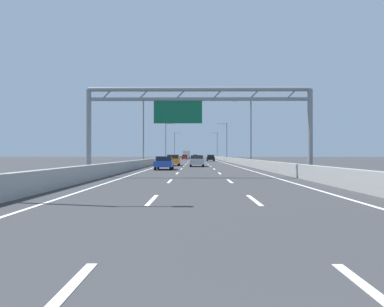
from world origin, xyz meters
The scene contains 55 objects.
ground_plane centered at (0.00, 100.00, 0.00)m, with size 260.00×260.00×0.00m, color #38383A.
lane_dash_left_0 centered at (-1.80, 3.50, 0.01)m, with size 0.16×3.00×0.01m, color white.
lane_dash_left_1 centered at (-1.80, 12.50, 0.01)m, with size 0.16×3.00×0.01m, color white.
lane_dash_left_2 centered at (-1.80, 21.50, 0.01)m, with size 0.16×3.00×0.01m, color white.
lane_dash_left_3 centered at (-1.80, 30.50, 0.01)m, with size 0.16×3.00×0.01m, color white.
lane_dash_left_4 centered at (-1.80, 39.50, 0.01)m, with size 0.16×3.00×0.01m, color white.
lane_dash_left_5 centered at (-1.80, 48.50, 0.01)m, with size 0.16×3.00×0.01m, color white.
lane_dash_left_6 centered at (-1.80, 57.50, 0.01)m, with size 0.16×3.00×0.01m, color white.
lane_dash_left_7 centered at (-1.80, 66.50, 0.01)m, with size 0.16×3.00×0.01m, color white.
lane_dash_left_8 centered at (-1.80, 75.50, 0.01)m, with size 0.16×3.00×0.01m, color white.
lane_dash_left_9 centered at (-1.80, 84.50, 0.01)m, with size 0.16×3.00×0.01m, color white.
lane_dash_left_10 centered at (-1.80, 93.50, 0.01)m, with size 0.16×3.00×0.01m, color white.
lane_dash_left_11 centered at (-1.80, 102.50, 0.01)m, with size 0.16×3.00×0.01m, color white.
lane_dash_left_12 centered at (-1.80, 111.50, 0.01)m, with size 0.16×3.00×0.01m, color white.
lane_dash_left_13 centered at (-1.80, 120.50, 0.01)m, with size 0.16×3.00×0.01m, color white.
lane_dash_left_14 centered at (-1.80, 129.50, 0.01)m, with size 0.16×3.00×0.01m, color white.
lane_dash_left_15 centered at (-1.80, 138.50, 0.01)m, with size 0.16×3.00×0.01m, color white.
lane_dash_left_16 centered at (-1.80, 147.50, 0.01)m, with size 0.16×3.00×0.01m, color white.
lane_dash_left_17 centered at (-1.80, 156.50, 0.01)m, with size 0.16×3.00×0.01m, color white.
lane_dash_right_1 centered at (1.80, 12.50, 0.01)m, with size 0.16×3.00×0.01m, color white.
lane_dash_right_2 centered at (1.80, 21.50, 0.01)m, with size 0.16×3.00×0.01m, color white.
lane_dash_right_3 centered at (1.80, 30.50, 0.01)m, with size 0.16×3.00×0.01m, color white.
lane_dash_right_4 centered at (1.80, 39.50, 0.01)m, with size 0.16×3.00×0.01m, color white.
lane_dash_right_5 centered at (1.80, 48.50, 0.01)m, with size 0.16×3.00×0.01m, color white.
lane_dash_right_6 centered at (1.80, 57.50, 0.01)m, with size 0.16×3.00×0.01m, color white.
lane_dash_right_7 centered at (1.80, 66.50, 0.01)m, with size 0.16×3.00×0.01m, color white.
lane_dash_right_8 centered at (1.80, 75.50, 0.01)m, with size 0.16×3.00×0.01m, color white.
lane_dash_right_9 centered at (1.80, 84.50, 0.01)m, with size 0.16×3.00×0.01m, color white.
lane_dash_right_10 centered at (1.80, 93.50, 0.01)m, with size 0.16×3.00×0.01m, color white.
lane_dash_right_11 centered at (1.80, 102.50, 0.01)m, with size 0.16×3.00×0.01m, color white.
lane_dash_right_12 centered at (1.80, 111.50, 0.01)m, with size 0.16×3.00×0.01m, color white.
lane_dash_right_13 centered at (1.80, 120.50, 0.01)m, with size 0.16×3.00×0.01m, color white.
lane_dash_right_14 centered at (1.80, 129.50, 0.01)m, with size 0.16×3.00×0.01m, color white.
lane_dash_right_15 centered at (1.80, 138.50, 0.01)m, with size 0.16×3.00×0.01m, color white.
lane_dash_right_16 centered at (1.80, 147.50, 0.01)m, with size 0.16×3.00×0.01m, color white.
lane_dash_right_17 centered at (1.80, 156.50, 0.01)m, with size 0.16×3.00×0.01m, color white.
edge_line_left centered at (-5.25, 88.00, 0.01)m, with size 0.16×176.00×0.01m, color white.
edge_line_right centered at (5.25, 88.00, 0.01)m, with size 0.16×176.00×0.01m, color white.
barrier_left centered at (-6.90, 110.00, 0.47)m, with size 0.45×220.00×0.95m.
barrier_right centered at (6.90, 110.00, 0.47)m, with size 0.45×220.00×0.95m.
sign_gantry centered at (-0.20, 25.26, 4.83)m, with size 15.94×0.36×6.36m.
streetlamp_left_mid centered at (-7.47, 51.80, 5.40)m, with size 2.58×0.28×9.50m.
streetlamp_right_mid centered at (7.47, 51.80, 5.40)m, with size 2.58×0.28×9.50m.
streetlamp_left_far centered at (-7.47, 91.46, 5.40)m, with size 2.58×0.28×9.50m.
streetlamp_right_far centered at (7.47, 91.46, 5.40)m, with size 2.58×0.28×9.50m.
streetlamp_left_distant centered at (-7.47, 131.12, 5.40)m, with size 2.58×0.28×9.50m.
streetlamp_right_distant centered at (7.47, 131.12, 5.40)m, with size 2.58×0.28×9.50m.
orange_car centered at (-3.36, 51.16, 0.79)m, with size 1.75×4.36×1.56m.
yellow_car centered at (-0.19, 138.68, 0.77)m, with size 1.88×4.51×1.51m.
red_car centered at (-3.65, 117.48, 0.76)m, with size 1.80×4.48×1.47m.
silver_car centered at (-0.05, 47.66, 0.76)m, with size 1.84×4.54×1.48m.
black_car centered at (3.38, 85.62, 0.77)m, with size 1.81×4.50×1.50m.
green_car centered at (0.14, 77.96, 0.74)m, with size 1.78×4.10×1.44m.
blue_car centered at (-3.54, 37.97, 0.72)m, with size 1.79×4.13×1.40m.
box_truck centered at (-3.54, 137.46, 1.61)m, with size 2.44×8.89×2.92m.
Camera 1 is at (-0.28, -0.36, 1.62)m, focal length 34.13 mm.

